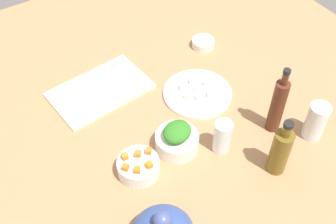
# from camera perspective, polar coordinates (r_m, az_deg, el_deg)

# --- Properties ---
(tabletop) EXTENTS (1.90, 1.90, 0.03)m
(tabletop) POSITION_cam_1_polar(r_m,az_deg,el_deg) (1.46, 0.00, -1.71)
(tabletop) COLOR #A4774E
(tabletop) RESTS_ON ground
(cutting_board) EXTENTS (0.36, 0.25, 0.01)m
(cutting_board) POSITION_cam_1_polar(r_m,az_deg,el_deg) (1.56, -9.02, 2.88)
(cutting_board) COLOR silver
(cutting_board) RESTS_ON tabletop
(plate_tofu) EXTENTS (0.25, 0.25, 0.01)m
(plate_tofu) POSITION_cam_1_polar(r_m,az_deg,el_deg) (1.54, 3.93, 2.48)
(plate_tofu) COLOR white
(plate_tofu) RESTS_ON tabletop
(bowl_greens) EXTENTS (0.14, 0.14, 0.06)m
(bowl_greens) POSITION_cam_1_polar(r_m,az_deg,el_deg) (1.36, 1.19, -3.99)
(bowl_greens) COLOR white
(bowl_greens) RESTS_ON tabletop
(bowl_carrots) EXTENTS (0.13, 0.13, 0.05)m
(bowl_carrots) POSITION_cam_1_polar(r_m,az_deg,el_deg) (1.31, -3.97, -7.28)
(bowl_carrots) COLOR white
(bowl_carrots) RESTS_ON tabletop
(bowl_small_side) EXTENTS (0.09, 0.09, 0.03)m
(bowl_small_side) POSITION_cam_1_polar(r_m,az_deg,el_deg) (1.73, 4.70, 9.13)
(bowl_small_side) COLOR white
(bowl_small_side) RESTS_ON tabletop
(bottle_0) EXTENTS (0.06, 0.06, 0.21)m
(bottle_0) POSITION_cam_1_polar(r_m,az_deg,el_deg) (1.30, 14.73, -5.02)
(bottle_0) COLOR brown
(bottle_0) RESTS_ON tabletop
(bottle_1) EXTENTS (0.05, 0.05, 0.26)m
(bottle_1) POSITION_cam_1_polar(r_m,az_deg,el_deg) (1.40, 14.40, 0.88)
(bottle_1) COLOR #542918
(bottle_1) RESTS_ON tabletop
(drinking_glass_0) EXTENTS (0.07, 0.07, 0.13)m
(drinking_glass_0) POSITION_cam_1_polar(r_m,az_deg,el_deg) (1.44, 19.09, -1.19)
(drinking_glass_0) COLOR white
(drinking_glass_0) RESTS_ON tabletop
(drinking_glass_1) EXTENTS (0.06, 0.06, 0.12)m
(drinking_glass_1) POSITION_cam_1_polar(r_m,az_deg,el_deg) (1.34, 7.25, -3.27)
(drinking_glass_1) COLOR white
(drinking_glass_1) RESTS_ON tabletop
(carrot_cube_0) EXTENTS (0.03, 0.03, 0.02)m
(carrot_cube_0) POSITION_cam_1_polar(r_m,az_deg,el_deg) (1.27, -5.69, -7.35)
(carrot_cube_0) COLOR orange
(carrot_cube_0) RESTS_ON bowl_carrots
(carrot_cube_1) EXTENTS (0.02, 0.02, 0.02)m
(carrot_cube_1) POSITION_cam_1_polar(r_m,az_deg,el_deg) (1.27, -2.52, -7.05)
(carrot_cube_1) COLOR orange
(carrot_cube_1) RESTS_ON bowl_carrots
(carrot_cube_2) EXTENTS (0.03, 0.03, 0.02)m
(carrot_cube_2) POSITION_cam_1_polar(r_m,az_deg,el_deg) (1.29, -4.04, -5.58)
(carrot_cube_2) COLOR orange
(carrot_cube_2) RESTS_ON bowl_carrots
(carrot_cube_3) EXTENTS (0.02, 0.02, 0.02)m
(carrot_cube_3) POSITION_cam_1_polar(r_m,az_deg,el_deg) (1.26, -4.13, -7.71)
(carrot_cube_3) COLOR orange
(carrot_cube_3) RESTS_ON bowl_carrots
(carrot_cube_4) EXTENTS (0.02, 0.02, 0.02)m
(carrot_cube_4) POSITION_cam_1_polar(r_m,az_deg,el_deg) (1.29, -5.77, -5.92)
(carrot_cube_4) COLOR orange
(carrot_cube_4) RESTS_ON bowl_carrots
(carrot_cube_5) EXTENTS (0.03, 0.03, 0.02)m
(carrot_cube_5) POSITION_cam_1_polar(r_m,az_deg,el_deg) (1.30, -2.61, -5.22)
(carrot_cube_5) COLOR orange
(carrot_cube_5) RESTS_ON bowl_carrots
(chopped_greens_mound) EXTENTS (0.12, 0.11, 0.04)m
(chopped_greens_mound) POSITION_cam_1_polar(r_m,az_deg,el_deg) (1.32, 1.22, -2.65)
(chopped_greens_mound) COLOR #307623
(chopped_greens_mound) RESTS_ON bowl_greens
(tofu_cube_0) EXTENTS (0.03, 0.03, 0.02)m
(tofu_cube_0) POSITION_cam_1_polar(r_m,az_deg,el_deg) (1.53, 2.04, 3.34)
(tofu_cube_0) COLOR white
(tofu_cube_0) RESTS_ON plate_tofu
(tofu_cube_1) EXTENTS (0.03, 0.03, 0.02)m
(tofu_cube_1) POSITION_cam_1_polar(r_m,az_deg,el_deg) (1.50, 4.17, 2.03)
(tofu_cube_1) COLOR white
(tofu_cube_1) RESTS_ON plate_tofu
(tofu_cube_2) EXTENTS (0.03, 0.03, 0.02)m
(tofu_cube_2) POSITION_cam_1_polar(r_m,az_deg,el_deg) (1.53, 3.69, 3.15)
(tofu_cube_2) COLOR white
(tofu_cube_2) RESTS_ON plate_tofu
(tofu_cube_3) EXTENTS (0.03, 0.03, 0.02)m
(tofu_cube_3) POSITION_cam_1_polar(r_m,az_deg,el_deg) (1.55, 5.23, 3.86)
(tofu_cube_3) COLOR #E6EECC
(tofu_cube_3) RESTS_ON plate_tofu
(tofu_cube_4) EXTENTS (0.03, 0.03, 0.02)m
(tofu_cube_4) POSITION_cam_1_polar(r_m,az_deg,el_deg) (1.51, 5.73, 2.37)
(tofu_cube_4) COLOR white
(tofu_cube_4) RESTS_ON plate_tofu
(tofu_cube_5) EXTENTS (0.03, 0.03, 0.02)m
(tofu_cube_5) POSITION_cam_1_polar(r_m,az_deg,el_deg) (1.50, 2.66, 2.06)
(tofu_cube_5) COLOR white
(tofu_cube_5) RESTS_ON plate_tofu
(tofu_cube_6) EXTENTS (0.03, 0.03, 0.02)m
(tofu_cube_6) POSITION_cam_1_polar(r_m,az_deg,el_deg) (1.56, 3.30, 4.17)
(tofu_cube_6) COLOR white
(tofu_cube_6) RESTS_ON plate_tofu
(dumpling_0) EXTENTS (0.08, 0.08, 0.03)m
(dumpling_0) POSITION_cam_1_polar(r_m,az_deg,el_deg) (1.54, -6.67, 3.25)
(dumpling_0) COLOR beige
(dumpling_0) RESTS_ON cutting_board
(dumpling_1) EXTENTS (0.07, 0.07, 0.02)m
(dumpling_1) POSITION_cam_1_polar(r_m,az_deg,el_deg) (1.55, -11.36, 2.76)
(dumpling_1) COLOR beige
(dumpling_1) RESTS_ON cutting_board
(dumpling_2) EXTENTS (0.07, 0.07, 0.02)m
(dumpling_2) POSITION_cam_1_polar(r_m,az_deg,el_deg) (1.52, -12.72, 1.23)
(dumpling_2) COLOR beige
(dumpling_2) RESTS_ON cutting_board
(dumpling_3) EXTENTS (0.08, 0.08, 0.02)m
(dumpling_3) POSITION_cam_1_polar(r_m,az_deg,el_deg) (1.57, -5.00, 4.59)
(dumpling_3) COLOR beige
(dumpling_3) RESTS_ON cutting_board
(dumpling_4) EXTENTS (0.05, 0.05, 0.03)m
(dumpling_4) POSITION_cam_1_polar(r_m,az_deg,el_deg) (1.62, -6.90, 6.15)
(dumpling_4) COLOR beige
(dumpling_4) RESTS_ON cutting_board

